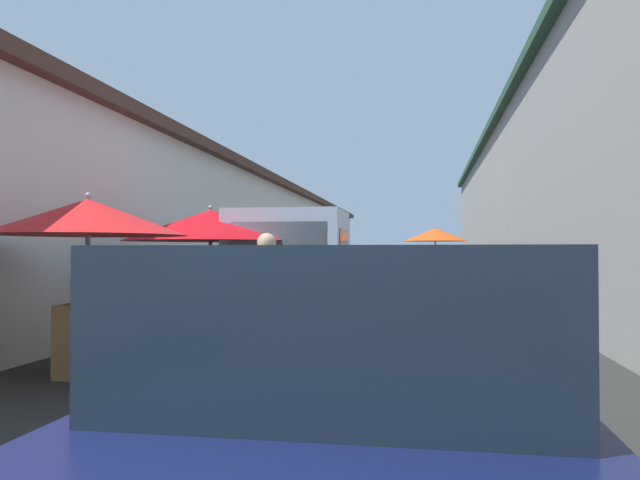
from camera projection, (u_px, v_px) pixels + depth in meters
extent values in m
plane|color=#282826|center=(370.00, 312.00, 14.60)|extent=(90.00, 90.00, 0.00)
cube|color=silver|center=(132.00, 237.00, 18.07)|extent=(49.50, 7.00, 3.75)
cube|color=#4C3328|center=(133.00, 170.00, 18.11)|extent=(49.80, 7.50, 0.24)
cylinder|color=#9E9EA3|center=(87.00, 288.00, 6.96)|extent=(0.06, 0.06, 2.04)
cone|color=red|center=(88.00, 217.00, 6.98)|extent=(2.23, 2.23, 0.42)
sphere|color=#9E9EA3|center=(88.00, 195.00, 6.98)|extent=(0.07, 0.07, 0.07)
cube|color=olive|center=(101.00, 339.00, 7.13)|extent=(0.84, 0.73, 0.83)
sphere|color=orange|center=(74.00, 300.00, 7.00)|extent=(0.09, 0.09, 0.09)
sphere|color=orange|center=(113.00, 298.00, 7.29)|extent=(0.09, 0.09, 0.09)
sphere|color=orange|center=(107.00, 296.00, 6.90)|extent=(0.09, 0.09, 0.09)
sphere|color=orange|center=(95.00, 301.00, 6.91)|extent=(0.09, 0.09, 0.09)
sphere|color=orange|center=(77.00, 300.00, 7.07)|extent=(0.09, 0.09, 0.09)
cylinder|color=#9E9EA3|center=(210.00, 277.00, 9.48)|extent=(0.06, 0.06, 2.09)
cone|color=red|center=(210.00, 225.00, 9.50)|extent=(2.70, 2.70, 0.48)
sphere|color=#9E9EA3|center=(211.00, 207.00, 9.51)|extent=(0.07, 0.07, 0.07)
cube|color=olive|center=(211.00, 321.00, 9.31)|extent=(1.00, 0.79, 0.75)
sphere|color=orange|center=(201.00, 295.00, 9.03)|extent=(0.09, 0.09, 0.09)
sphere|color=orange|center=(199.00, 290.00, 9.37)|extent=(0.09, 0.09, 0.09)
sphere|color=orange|center=(230.00, 293.00, 9.45)|extent=(0.09, 0.09, 0.09)
cylinder|color=#9E9EA3|center=(435.00, 261.00, 20.56)|extent=(0.06, 0.06, 2.23)
cone|color=#D84C14|center=(435.00, 235.00, 20.58)|extent=(2.16, 2.16, 0.44)
sphere|color=#9E9EA3|center=(435.00, 227.00, 20.59)|extent=(0.07, 0.07, 0.07)
cube|color=#9E7547|center=(440.00, 282.00, 20.53)|extent=(0.89, 0.59, 0.83)
sphere|color=orange|center=(436.00, 268.00, 20.82)|extent=(0.09, 0.09, 0.09)
sphere|color=orange|center=(437.00, 267.00, 20.30)|extent=(0.09, 0.09, 0.09)
sphere|color=orange|center=(443.00, 268.00, 20.58)|extent=(0.09, 0.09, 0.09)
sphere|color=orange|center=(440.00, 268.00, 20.75)|extent=(0.09, 0.09, 0.09)
cube|color=#0F1438|center=(356.00, 445.00, 2.72)|extent=(3.90, 1.73, 0.64)
cube|color=#19232D|center=(359.00, 307.00, 2.88)|extent=(2.34, 1.52, 0.56)
cylinder|color=black|center=(514.00, 430.00, 3.88)|extent=(0.60, 0.20, 0.60)
cylinder|color=black|center=(252.00, 418.00, 4.17)|extent=(0.60, 0.20, 0.60)
cube|color=black|center=(307.00, 303.00, 11.17)|extent=(4.82, 1.52, 0.36)
cube|color=#ADC6E0|center=(288.00, 255.00, 9.57)|extent=(1.55, 1.77, 1.40)
cube|color=#19232D|center=(278.00, 243.00, 8.85)|extent=(0.08, 1.47, 0.63)
cube|color=#19232D|center=(288.00, 244.00, 9.58)|extent=(1.06, 1.78, 0.45)
cube|color=black|center=(277.00, 292.00, 8.82)|extent=(0.07, 1.40, 0.28)
cube|color=silver|center=(276.00, 324.00, 8.74)|extent=(0.14, 1.75, 0.18)
cube|color=gray|center=(356.00, 278.00, 11.85)|extent=(3.16, 0.09, 0.50)
cube|color=gray|center=(273.00, 277.00, 12.11)|extent=(3.16, 0.09, 0.50)
cube|color=gray|center=(326.00, 275.00, 13.52)|extent=(0.08, 1.65, 0.50)
cylinder|color=black|center=(344.00, 321.00, 9.41)|extent=(0.72, 0.23, 0.72)
cylinder|color=black|center=(234.00, 320.00, 9.69)|extent=(0.72, 0.23, 0.72)
cylinder|color=black|center=(362.00, 305.00, 12.45)|extent=(0.72, 0.23, 0.72)
cylinder|color=black|center=(278.00, 303.00, 12.72)|extent=(0.72, 0.23, 0.72)
cylinder|color=#232328|center=(271.00, 339.00, 7.21)|extent=(0.14, 0.14, 0.82)
cylinder|color=#232328|center=(262.00, 340.00, 7.07)|extent=(0.14, 0.14, 0.82)
cube|color=#D8C666|center=(267.00, 278.00, 7.15)|extent=(0.52, 0.38, 0.61)
sphere|color=tan|center=(267.00, 243.00, 7.16)|extent=(0.22, 0.22, 0.22)
cylinder|color=#D8C666|center=(282.00, 275.00, 7.39)|extent=(0.08, 0.08, 0.55)
cylinder|color=#D8C666|center=(250.00, 276.00, 6.91)|extent=(0.08, 0.08, 0.55)
cylinder|color=black|center=(471.00, 303.00, 14.62)|extent=(0.44, 0.10, 0.44)
cylinder|color=black|center=(474.00, 307.00, 13.40)|extent=(0.44, 0.12, 0.44)
cube|color=red|center=(473.00, 303.00, 13.96)|extent=(0.91, 0.31, 0.08)
ellipsoid|color=black|center=(473.00, 287.00, 13.67)|extent=(0.57, 0.28, 0.20)
cube|color=red|center=(471.00, 284.00, 14.58)|extent=(0.15, 0.32, 0.56)
cylinder|color=silver|center=(472.00, 280.00, 14.51)|extent=(0.27, 0.07, 0.68)
cylinder|color=black|center=(472.00, 265.00, 14.44)|extent=(0.55, 0.05, 0.04)
cylinder|color=red|center=(302.00, 292.00, 15.56)|extent=(0.30, 0.30, 0.03)
cylinder|color=red|center=(303.00, 300.00, 15.66)|extent=(0.04, 0.04, 0.42)
cylinder|color=red|center=(298.00, 300.00, 15.57)|extent=(0.04, 0.04, 0.42)
cylinder|color=red|center=(301.00, 300.00, 15.44)|extent=(0.04, 0.04, 0.42)
cylinder|color=red|center=(306.00, 300.00, 15.53)|extent=(0.04, 0.04, 0.42)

